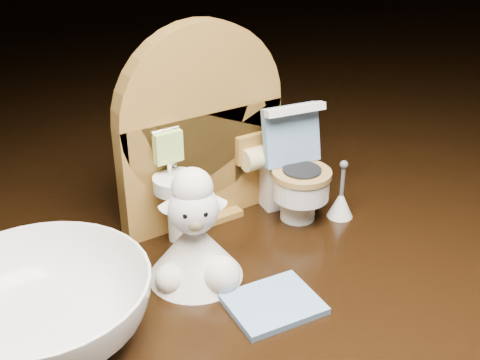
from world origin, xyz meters
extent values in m
cube|color=black|center=(0.00, 0.00, -0.05)|extent=(2.50, 2.50, 0.10)
cube|color=olive|center=(0.00, 0.07, 0.04)|extent=(0.13, 0.02, 0.09)
cylinder|color=olive|center=(0.00, 0.07, 0.09)|extent=(0.13, 0.02, 0.13)
cube|color=olive|center=(0.00, 0.07, 0.00)|extent=(0.05, 0.04, 0.01)
cylinder|color=white|center=(-0.03, 0.05, 0.02)|extent=(0.01, 0.01, 0.04)
cylinder|color=white|center=(-0.03, 0.04, 0.05)|extent=(0.03, 0.03, 0.01)
cylinder|color=silver|center=(-0.03, 0.05, 0.06)|extent=(0.00, 0.00, 0.01)
cube|color=#B4D668|center=(-0.03, 0.05, 0.07)|extent=(0.02, 0.01, 0.02)
cube|color=olive|center=(0.04, 0.06, 0.05)|extent=(0.02, 0.01, 0.02)
cylinder|color=beige|center=(0.04, 0.05, 0.05)|extent=(0.02, 0.02, 0.02)
cylinder|color=white|center=(0.06, 0.02, 0.01)|extent=(0.03, 0.03, 0.02)
cylinder|color=white|center=(0.06, 0.02, 0.03)|extent=(0.04, 0.04, 0.02)
cylinder|color=#9E7A3F|center=(0.06, 0.02, 0.04)|extent=(0.04, 0.04, 0.00)
cube|color=white|center=(0.06, 0.05, 0.03)|extent=(0.04, 0.02, 0.05)
cube|color=#6990B8|center=(0.06, 0.04, 0.06)|extent=(0.05, 0.02, 0.04)
cube|color=white|center=(0.06, 0.03, 0.08)|extent=(0.05, 0.02, 0.01)
cylinder|color=#B6CF21|center=(0.07, 0.04, 0.06)|extent=(0.01, 0.01, 0.01)
cube|color=#6990B8|center=(-0.02, -0.05, 0.00)|extent=(0.06, 0.05, 0.00)
cone|color=white|center=(0.09, 0.01, 0.01)|extent=(0.02, 0.02, 0.02)
cylinder|color=#59595B|center=(0.09, 0.01, 0.03)|extent=(0.00, 0.00, 0.03)
sphere|color=#59595B|center=(0.09, 0.01, 0.04)|extent=(0.01, 0.01, 0.01)
cone|color=silver|center=(-0.04, 0.00, 0.02)|extent=(0.06, 0.06, 0.04)
sphere|color=silver|center=(-0.04, -0.02, 0.01)|extent=(0.02, 0.02, 0.02)
sphere|color=silver|center=(-0.06, 0.00, 0.01)|extent=(0.02, 0.02, 0.02)
sphere|color=silver|center=(-0.04, 0.00, 0.05)|extent=(0.03, 0.03, 0.03)
sphere|color=#99815B|center=(-0.05, -0.01, 0.05)|extent=(0.01, 0.01, 0.01)
sphere|color=silver|center=(-0.04, 0.00, 0.07)|extent=(0.03, 0.03, 0.03)
cone|color=silver|center=(-0.06, 0.01, 0.06)|extent=(0.02, 0.01, 0.01)
cone|color=silver|center=(-0.03, 0.00, 0.06)|extent=(0.02, 0.01, 0.01)
sphere|color=black|center=(-0.05, -0.01, 0.06)|extent=(0.00, 0.00, 0.00)
sphere|color=black|center=(-0.04, -0.01, 0.06)|extent=(0.00, 0.00, 0.00)
imported|color=white|center=(-0.14, 0.00, 0.02)|extent=(0.13, 0.13, 0.04)
camera|label=1|loc=(-0.20, -0.29, 0.24)|focal=45.00mm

